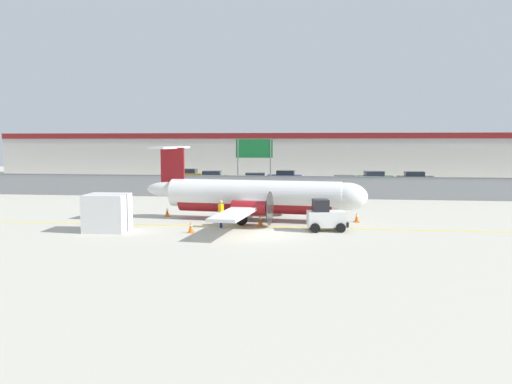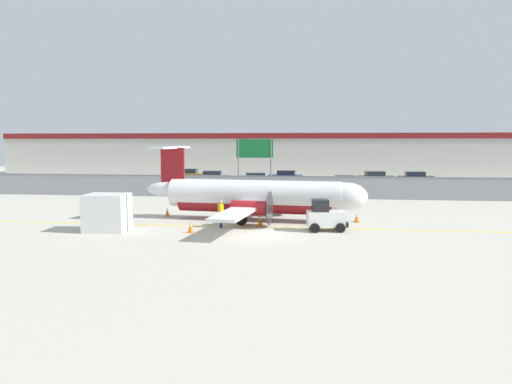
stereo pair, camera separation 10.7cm
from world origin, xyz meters
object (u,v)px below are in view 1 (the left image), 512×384
ground_crew_worker (221,212)px  parked_car_2 (254,180)px  traffic_cone_far_right (167,212)px  highway_sign (254,153)px  baggage_tug (325,217)px  parked_car_6 (415,178)px  parked_car_4 (344,183)px  parked_car_5 (375,178)px  traffic_cone_near_left (191,227)px  parked_car_0 (187,175)px  parked_car_3 (285,177)px  cargo_container (107,213)px  commuter_airplane (258,197)px  traffic_cone_far_left (357,217)px  parked_car_1 (211,177)px  traffic_cone_near_right (260,220)px

ground_crew_worker → parked_car_2: (-1.34, 26.94, -0.06)m
traffic_cone_far_right → highway_sign: size_ratio=0.12×
baggage_tug → parked_car_6: baggage_tug is taller
parked_car_4 → parked_car_5: (4.17, 8.11, 0.00)m
traffic_cone_near_left → traffic_cone_far_right: size_ratio=1.00×
traffic_cone_far_right → parked_car_0: size_ratio=0.15×
parked_car_3 → traffic_cone_far_right: bearing=79.5°
parked_car_0 → parked_car_2: 12.19m
cargo_container → traffic_cone_far_right: (1.76, 6.09, -0.79)m
commuter_airplane → highway_sign: (-2.18, 15.22, 2.54)m
cargo_container → parked_car_0: (-4.73, 36.22, -0.21)m
traffic_cone_near_left → parked_car_3: parked_car_3 is taller
traffic_cone_far_right → parked_car_5: (17.48, 27.74, 0.58)m
cargo_container → parked_car_4: (15.07, 25.72, -0.21)m
ground_crew_worker → parked_car_5: size_ratio=0.39×
traffic_cone_far_left → ground_crew_worker: bearing=-159.8°
parked_car_1 → traffic_cone_near_left: bearing=96.1°
parked_car_6 → highway_sign: bearing=-143.1°
traffic_cone_near_right → parked_car_6: parked_car_6 is taller
commuter_airplane → traffic_cone_far_right: 6.78m
traffic_cone_near_right → traffic_cone_far_left: 6.48m
traffic_cone_far_left → parked_car_6: 29.94m
highway_sign → parked_car_5: bearing=45.8°
parked_car_3 → commuter_airplane: bearing=92.8°
baggage_tug → parked_car_5: baggage_tug is taller
parked_car_1 → highway_sign: highway_sign is taller
parked_car_1 → parked_car_3: bearing=-171.6°
parked_car_0 → parked_car_5: bearing=174.0°
ground_crew_worker → traffic_cone_far_left: bearing=-170.7°
commuter_airplane → parked_car_6: commuter_airplane is taller
ground_crew_worker → parked_car_2: size_ratio=0.39×
traffic_cone_far_left → parked_car_3: size_ratio=0.15×
parked_car_3 → highway_sign: bearing=83.9°
ground_crew_worker → parked_car_1: bearing=-87.6°
parked_car_2 → traffic_cone_near_left: bearing=84.0°
parked_car_0 → highway_sign: highway_sign is taller
parked_car_6 → ground_crew_worker: bearing=-118.9°
parked_car_2 → highway_sign: (1.09, -8.61, 3.24)m
traffic_cone_near_left → parked_car_1: 32.52m
parked_car_0 → parked_car_6: same height
parked_car_0 → parked_car_1: (4.06, -4.12, 0.00)m
cargo_container → commuter_airplane: bearing=29.4°
ground_crew_worker → parked_car_4: size_ratio=0.39×
parked_car_2 → cargo_container: bearing=74.3°
traffic_cone_near_right → traffic_cone_near_left: bearing=-140.8°
parked_car_2 → traffic_cone_far_left: bearing=106.5°
traffic_cone_near_left → parked_car_1: parked_car_1 is taller
traffic_cone_near_right → parked_car_5: size_ratio=0.15×
commuter_airplane → traffic_cone_far_right: bearing=178.1°
parked_car_1 → traffic_cone_near_right: bearing=104.0°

